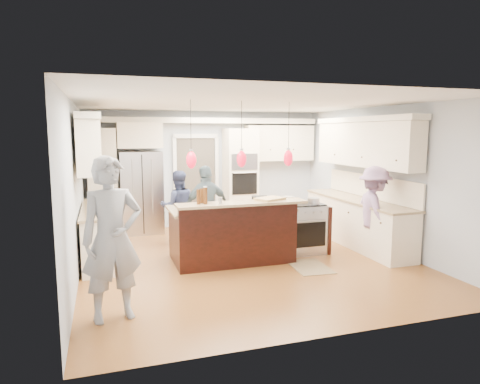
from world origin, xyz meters
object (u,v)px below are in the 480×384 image
object	(u,v)px
island_range	(303,228)
person_far_left	(178,206)
person_bar_end	(112,239)
refrigerator	(141,192)
kitchen_island	(231,232)

from	to	relation	value
island_range	person_far_left	xyz separation A→B (m)	(-2.08, 1.45, 0.27)
person_bar_end	person_far_left	size ratio (longest dim) A/B	1.34
refrigerator	kitchen_island	distance (m)	2.91
island_range	person_far_left	size ratio (longest dim) A/B	0.63
person_bar_end	refrigerator	bearing A→B (deg)	68.38
kitchen_island	island_range	size ratio (longest dim) A/B	2.28
kitchen_island	person_far_left	world-z (taller)	person_far_left
refrigerator	island_range	distance (m)	3.71
island_range	person_bar_end	bearing A→B (deg)	-150.35
kitchen_island	island_range	world-z (taller)	kitchen_island
person_bar_end	kitchen_island	bearing A→B (deg)	30.39
kitchen_island	person_bar_end	bearing A→B (deg)	-137.10
person_far_left	island_range	bearing A→B (deg)	148.70
refrigerator	island_range	size ratio (longest dim) A/B	1.96
person_far_left	kitchen_island	bearing A→B (deg)	117.34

